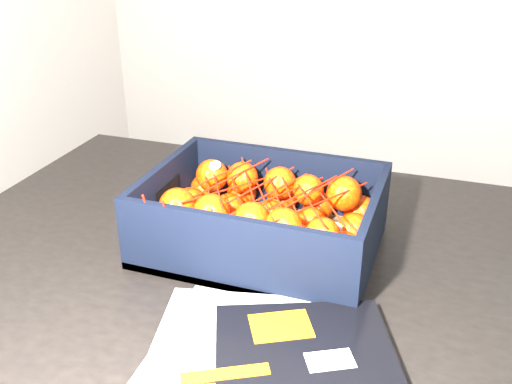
% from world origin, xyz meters
% --- Properties ---
extents(table, '(1.21, 0.82, 0.75)m').
position_xyz_m(table, '(-0.32, -0.04, 0.65)').
color(table, black).
rests_on(table, ground).
extents(magazine_stack, '(0.37, 0.34, 0.02)m').
position_xyz_m(magazine_stack, '(-0.30, -0.28, 0.76)').
color(magazine_stack, silver).
rests_on(magazine_stack, table).
extents(produce_crate, '(0.35, 0.26, 0.12)m').
position_xyz_m(produce_crate, '(-0.39, -0.01, 0.79)').
color(produce_crate, olive).
rests_on(produce_crate, table).
extents(clementine_heap, '(0.33, 0.25, 0.10)m').
position_xyz_m(clementine_heap, '(-0.40, -0.01, 0.80)').
color(clementine_heap, red).
rests_on(clementine_heap, produce_crate).
extents(mesh_net, '(0.29, 0.23, 0.09)m').
position_xyz_m(mesh_net, '(-0.40, -0.01, 0.84)').
color(mesh_net, red).
rests_on(mesh_net, clementine_heap).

